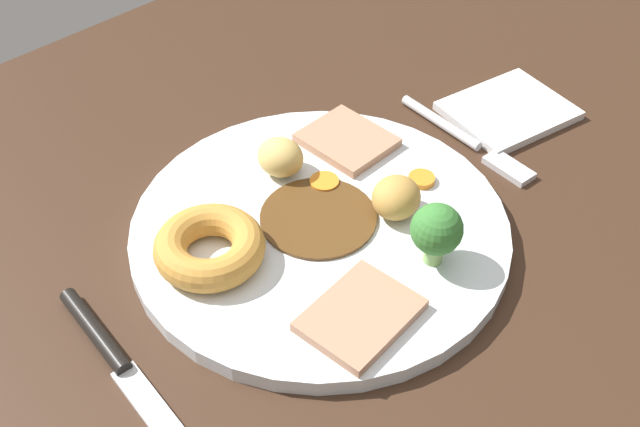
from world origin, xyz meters
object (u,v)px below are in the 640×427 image
Objects in this scene: meat_slice_main at (360,315)px; carrot_coin_front at (324,182)px; knife at (118,362)px; dinner_plate at (320,229)px; yorkshire_pudding at (209,247)px; roast_potato_right at (396,197)px; meat_slice_under at (347,140)px; roast_potato_left at (280,157)px; carrot_coin_back at (421,179)px; folded_napkin at (508,111)px; fork at (468,140)px; broccoli_floret at (437,231)px.

carrot_coin_front is at bearing -124.86° from meat_slice_main.
dinner_plate is at bearing 93.38° from knife.
yorkshire_pudding is 14.96cm from roast_potato_right.
meat_slice_under is 6.92cm from roast_potato_left.
meat_slice_main is 3.22× the size of carrot_coin_front.
carrot_coin_back is at bearing 138.00° from carrot_coin_front.
roast_potato_right reaches higher than carrot_coin_back.
knife is at bearing 6.29° from carrot_coin_front.
meat_slice_main is at bearing 28.99° from roast_potato_right.
roast_potato_left is at bearing -106.56° from dinner_plate.
yorkshire_pudding is at bearing -6.75° from folded_napkin.
meat_slice_under is 3.30× the size of carrot_coin_back.
meat_slice_main is 11.28cm from roast_potato_right.
carrot_coin_front is (-3.47, -3.01, 0.92)cm from dinner_plate.
roast_potato_left reaches higher than fork.
fork is at bearing 144.54° from meat_slice_under.
broccoli_floret is (-3.18, 8.71, 3.78)cm from dinner_plate.
dinner_plate is at bearing 160.72° from yorkshire_pudding.
broccoli_floret is at bearing 68.73° from meat_slice_under.
dinner_plate is 24.19cm from folded_napkin.
roast_potato_left is 0.26× the size of fork.
broccoli_floret is at bearing 20.41° from folded_napkin.
broccoli_floret is at bearing 70.62° from roast_potato_right.
dinner_plate is 3.58× the size of yorkshire_pudding.
carrot_coin_front is 0.22× the size of folded_napkin.
roast_potato_right is (-9.81, -5.44, 1.21)cm from meat_slice_main.
meat_slice_main is at bearing 55.14° from carrot_coin_front.
meat_slice_under is (-8.70, -5.46, 1.10)cm from dinner_plate.
folded_napkin is (-6.41, -0.10, 0.01)cm from fork.
dinner_plate is at bearing -87.85° from fork.
carrot_coin_front is 1.10× the size of carrot_coin_back.
roast_potato_right is 0.38× the size of folded_napkin.
folded_napkin is (-21.00, -7.81, -4.08)cm from broccoli_floret.
broccoli_floret is 0.47× the size of folded_napkin.
carrot_coin_front is at bearing -10.70° from folded_napkin.
meat_slice_main is 0.95× the size of yorkshire_pudding.
dinner_plate is 1.94× the size of fork.
folded_napkin is at bearing 169.30° from carrot_coin_front.
knife is (36.23, -1.59, 0.06)cm from fork.
roast_potato_left reaches higher than knife.
broccoli_floret is at bearing -56.76° from fork.
broccoli_floret is 23.90cm from knife.
folded_napkin is (-24.17, 0.90, -0.30)cm from dinner_plate.
roast_potato_left is 0.97× the size of roast_potato_right.
roast_potato_left reaches higher than folded_napkin.
meat_slice_main is 1.07× the size of meat_slice_under.
meat_slice_main is 1.52× the size of broccoli_floret.
meat_slice_main is (4.74, 8.77, 1.10)cm from dinner_plate.
carrot_coin_front reaches higher than knife.
roast_potato_left reaches higher than carrot_coin_back.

